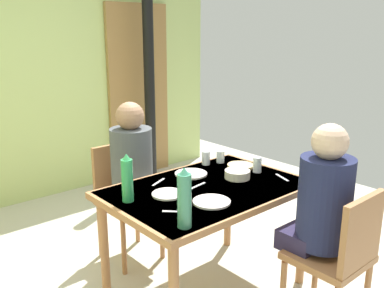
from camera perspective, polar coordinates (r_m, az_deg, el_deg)
wall_back at (r=4.47m, az=-21.78°, el=8.58°), size 4.54×0.10×2.54m
door_wooden at (r=5.00m, az=-7.24°, el=7.00°), size 0.80×0.05×2.00m
stove_pipe_column at (r=4.73m, az=-5.86°, el=9.86°), size 0.12×0.12×2.54m
dining_table at (r=2.69m, az=2.11°, el=-7.46°), size 1.26×0.85×0.74m
chair_near_diner at (r=2.54m, az=19.49°, el=-13.95°), size 0.40×0.40×0.87m
chair_far_diner at (r=3.25m, az=-9.19°, el=-6.71°), size 0.40×0.40×0.87m
person_near_diner at (r=2.48m, az=17.33°, el=-7.22°), size 0.30×0.37×0.77m
person_far_diner at (r=3.04m, az=-8.05°, el=-2.50°), size 0.30×0.37×0.77m
water_bottle_green_near at (r=2.08m, az=-1.05°, el=-7.52°), size 0.07×0.07×0.31m
water_bottle_green_far at (r=2.43m, az=-8.83°, el=-4.72°), size 0.07×0.07×0.29m
serving_bowl_center at (r=2.82m, az=6.19°, el=-4.11°), size 0.17×0.17×0.05m
dinner_plate_near_left at (r=2.53m, az=-3.30°, el=-6.80°), size 0.19×0.19×0.01m
dinner_plate_near_right at (r=2.42m, az=2.68°, el=-7.84°), size 0.22×0.22×0.01m
dinner_plate_far_center at (r=2.88m, az=-0.14°, el=-4.06°), size 0.22×0.22×0.01m
drinking_glass_by_near_diner at (r=3.13m, az=3.89°, el=-1.72°), size 0.06×0.06×0.09m
drinking_glass_by_far_diner at (r=3.08m, az=1.89°, el=-1.90°), size 0.06×0.06×0.10m
drinking_glass_spare_center at (r=2.95m, az=8.85°, el=-2.80°), size 0.06×0.06×0.11m
bread_plate_sliced at (r=3.05m, az=6.60°, el=-2.96°), size 0.19×0.19×0.02m
cutlery_knife_near at (r=2.74m, az=-4.58°, el=-5.18°), size 0.14×0.08×0.00m
cutlery_fork_near at (r=2.88m, az=12.14°, el=-4.47°), size 0.07×0.15×0.00m
cutlery_knife_far at (r=2.31m, az=-2.21°, el=-9.18°), size 0.12×0.12×0.00m
cutlery_fork_far at (r=2.67m, az=0.76°, el=-5.71°), size 0.15×0.04×0.00m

